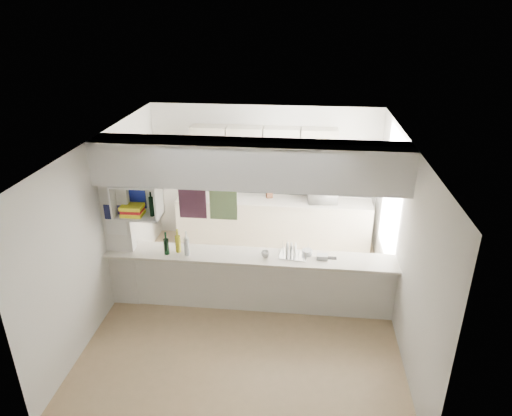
# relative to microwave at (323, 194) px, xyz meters

# --- Properties ---
(floor) EXTENTS (4.80, 4.80, 0.00)m
(floor) POSITION_rel_microwave_xyz_m (-1.09, -2.09, -1.07)
(floor) COLOR #A1855D
(floor) RESTS_ON ground
(ceiling) EXTENTS (4.80, 4.80, 0.00)m
(ceiling) POSITION_rel_microwave_xyz_m (-1.09, -2.09, 1.53)
(ceiling) COLOR white
(ceiling) RESTS_ON wall_back
(wall_back) EXTENTS (4.20, 0.00, 4.20)m
(wall_back) POSITION_rel_microwave_xyz_m (-1.09, 0.31, 0.23)
(wall_back) COLOR silver
(wall_back) RESTS_ON floor
(wall_left) EXTENTS (0.00, 4.80, 4.80)m
(wall_left) POSITION_rel_microwave_xyz_m (-3.19, -2.09, 0.23)
(wall_left) COLOR silver
(wall_left) RESTS_ON floor
(wall_right) EXTENTS (0.00, 4.80, 4.80)m
(wall_right) POSITION_rel_microwave_xyz_m (1.01, -2.09, 0.23)
(wall_right) COLOR silver
(wall_right) RESTS_ON floor
(servery_partition) EXTENTS (4.20, 0.50, 2.60)m
(servery_partition) POSITION_rel_microwave_xyz_m (-1.26, -2.08, 0.59)
(servery_partition) COLOR silver
(servery_partition) RESTS_ON floor
(cubby_shelf) EXTENTS (0.65, 0.35, 0.50)m
(cubby_shelf) POSITION_rel_microwave_xyz_m (-2.66, -2.15, 0.64)
(cubby_shelf) COLOR white
(cubby_shelf) RESTS_ON bulkhead
(kitchen_run) EXTENTS (3.60, 0.63, 2.24)m
(kitchen_run) POSITION_rel_microwave_xyz_m (-0.93, 0.05, -0.24)
(kitchen_run) COLOR beige
(kitchen_run) RESTS_ON floor
(microwave) EXTENTS (0.56, 0.40, 0.29)m
(microwave) POSITION_rel_microwave_xyz_m (0.00, 0.00, 0.00)
(microwave) COLOR white
(microwave) RESTS_ON bench_top
(bowl) EXTENTS (0.23, 0.23, 0.06)m
(bowl) POSITION_rel_microwave_xyz_m (-0.04, 0.02, 0.17)
(bowl) COLOR navy
(bowl) RESTS_ON microwave
(dish_rack) EXTENTS (0.43, 0.35, 0.21)m
(dish_rack) POSITION_rel_microwave_xyz_m (-0.46, -2.03, -0.06)
(dish_rack) COLOR silver
(dish_rack) RESTS_ON breakfast_bar
(cup) EXTENTS (0.15, 0.15, 0.09)m
(cup) POSITION_rel_microwave_xyz_m (-0.86, -2.14, -0.08)
(cup) COLOR white
(cup) RESTS_ON dish_rack
(wine_bottles) EXTENTS (0.38, 0.16, 0.38)m
(wine_bottles) POSITION_rel_microwave_xyz_m (-2.13, -2.15, -0.01)
(wine_bottles) COLOR black
(wine_bottles) RESTS_ON breakfast_bar
(plastic_tubs) EXTENTS (0.50, 0.23, 0.08)m
(plastic_tubs) POSITION_rel_microwave_xyz_m (-0.18, -2.02, -0.11)
(plastic_tubs) COLOR silver
(plastic_tubs) RESTS_ON breakfast_bar
(utensil_jar) EXTENTS (0.09, 0.09, 0.13)m
(utensil_jar) POSITION_rel_microwave_xyz_m (-1.82, 0.06, -0.08)
(utensil_jar) COLOR black
(utensil_jar) RESTS_ON bench_top
(knife_block) EXTENTS (0.13, 0.12, 0.22)m
(knife_block) POSITION_rel_microwave_xyz_m (-0.98, 0.09, -0.04)
(knife_block) COLOR brown
(knife_block) RESTS_ON bench_top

